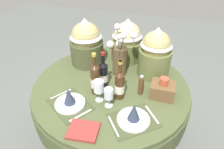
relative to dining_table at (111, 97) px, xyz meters
name	(u,v)px	position (x,y,z in m)	size (l,w,h in m)	color
ground	(111,137)	(0.00, 0.00, -0.60)	(8.00, 8.00, 0.00)	slate
dining_table	(111,97)	(0.00, 0.00, 0.00)	(1.41, 1.41, 0.76)	#4C5633
place_setting_left	(70,100)	(-0.23, -0.35, 0.20)	(0.43, 0.40, 0.16)	#41492B
place_setting_right	(134,116)	(0.28, -0.36, 0.20)	(0.43, 0.41, 0.16)	#41492B
flower_vase	(120,56)	(0.03, 0.18, 0.35)	(0.25, 0.26, 0.46)	brown
wine_bottle_left	(95,79)	(-0.09, -0.14, 0.30)	(0.08, 0.08, 0.38)	#422814
wine_bottle_centre	(120,85)	(0.12, -0.15, 0.29)	(0.08, 0.08, 0.35)	#422814
wine_bottle_right	(103,74)	(-0.06, -0.04, 0.28)	(0.08, 0.08, 0.33)	black
wine_glass_left	(99,87)	(-0.03, -0.23, 0.29)	(0.08, 0.08, 0.19)	silver
wine_glass_right	(109,94)	(0.07, -0.27, 0.27)	(0.07, 0.07, 0.17)	silver
pepper_mill	(141,85)	(0.28, -0.05, 0.24)	(0.04, 0.04, 0.19)	brown
book_on_table	(83,131)	(-0.02, -0.56, 0.17)	(0.21, 0.17, 0.02)	#99332D
gift_tub_back_left	(86,41)	(-0.34, 0.28, 0.40)	(0.33, 0.33, 0.47)	#474C2D
gift_tub_back_centre	(127,39)	(0.02, 0.47, 0.39)	(0.32, 0.32, 0.44)	olive
gift_tub_back_right	(156,51)	(0.33, 0.27, 0.40)	(0.30, 0.30, 0.47)	olive
woven_basket_side_right	(163,89)	(0.45, -0.02, 0.22)	(0.19, 0.16, 0.18)	brown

